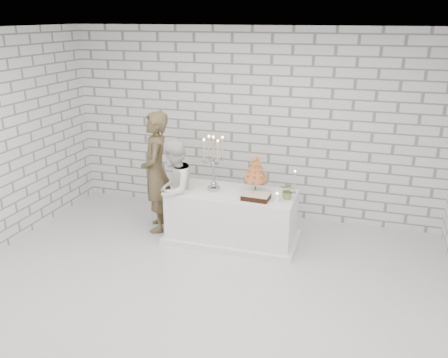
# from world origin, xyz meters

# --- Properties ---
(ground) EXTENTS (6.00, 5.00, 0.01)m
(ground) POSITION_xyz_m (0.00, 0.00, 0.00)
(ground) COLOR silver
(ground) RESTS_ON ground
(ceiling) EXTENTS (6.00, 5.00, 0.01)m
(ceiling) POSITION_xyz_m (0.00, 0.00, 3.00)
(ceiling) COLOR white
(ceiling) RESTS_ON ground
(wall_back) EXTENTS (6.00, 0.01, 3.00)m
(wall_back) POSITION_xyz_m (0.00, 2.50, 1.50)
(wall_back) COLOR white
(wall_back) RESTS_ON ground
(wall_front) EXTENTS (6.00, 0.01, 3.00)m
(wall_front) POSITION_xyz_m (0.00, -2.50, 1.50)
(wall_front) COLOR white
(wall_front) RESTS_ON ground
(cake_table) EXTENTS (1.80, 0.80, 0.75)m
(cake_table) POSITION_xyz_m (0.02, 1.40, 0.38)
(cake_table) COLOR white
(cake_table) RESTS_ON ground
(groom) EXTENTS (0.66, 0.78, 1.83)m
(groom) POSITION_xyz_m (-1.18, 1.44, 0.92)
(groom) COLOR brown
(groom) RESTS_ON ground
(bride) EXTENTS (0.58, 0.73, 1.50)m
(bride) POSITION_xyz_m (-0.80, 1.24, 0.75)
(bride) COLOR white
(bride) RESTS_ON ground
(candelabra) EXTENTS (0.33, 0.33, 0.81)m
(candelabra) POSITION_xyz_m (-0.25, 1.40, 1.15)
(candelabra) COLOR #A0A0AA
(candelabra) RESTS_ON cake_table
(croquembouche) EXTENTS (0.36, 0.36, 0.55)m
(croquembouche) POSITION_xyz_m (0.34, 1.49, 1.03)
(croquembouche) COLOR #9B4E22
(croquembouche) RESTS_ON cake_table
(chocolate_cake) EXTENTS (0.38, 0.28, 0.08)m
(chocolate_cake) POSITION_xyz_m (0.41, 1.24, 0.79)
(chocolate_cake) COLOR black
(chocolate_cake) RESTS_ON cake_table
(pillar_candle) EXTENTS (0.09, 0.09, 0.12)m
(pillar_candle) POSITION_xyz_m (0.71, 1.22, 0.81)
(pillar_candle) COLOR white
(pillar_candle) RESTS_ON cake_table
(extra_taper) EXTENTS (0.07, 0.07, 0.32)m
(extra_taper) POSITION_xyz_m (0.87, 1.62, 0.91)
(extra_taper) COLOR #C1A98D
(extra_taper) RESTS_ON cake_table
(flowers) EXTENTS (0.26, 0.24, 0.25)m
(flowers) POSITION_xyz_m (0.83, 1.38, 0.87)
(flowers) COLOR #46733D
(flowers) RESTS_ON cake_table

